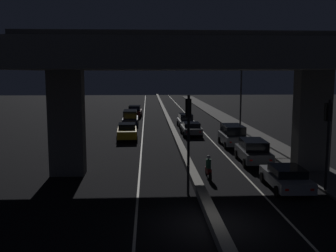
# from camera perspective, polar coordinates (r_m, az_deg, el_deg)

# --- Properties ---
(ground_plane) EXTENTS (200.00, 200.00, 0.00)m
(ground_plane) POSITION_cam_1_polar(r_m,az_deg,el_deg) (17.47, 6.60, -13.94)
(ground_plane) COLOR black
(lane_line_left_inner) EXTENTS (0.12, 126.00, 0.00)m
(lane_line_left_inner) POSITION_cam_1_polar(r_m,az_deg,el_deg) (51.41, -3.59, 0.50)
(lane_line_left_inner) COLOR beige
(lane_line_left_inner) RESTS_ON ground_plane
(lane_line_right_inner) EXTENTS (0.12, 126.00, 0.00)m
(lane_line_right_inner) POSITION_cam_1_polar(r_m,az_deg,el_deg) (51.77, 3.82, 0.54)
(lane_line_right_inner) COLOR beige
(lane_line_right_inner) RESTS_ON ground_plane
(median_divider) EXTENTS (0.52, 126.00, 0.41)m
(median_divider) POSITION_cam_1_polar(r_m,az_deg,el_deg) (51.45, 0.13, 0.74)
(median_divider) COLOR gray
(median_divider) RESTS_ON ground_plane
(sidewalk_right) EXTENTS (2.75, 126.00, 0.14)m
(sidewalk_right) POSITION_cam_1_polar(r_m,az_deg,el_deg) (45.77, 10.78, -0.43)
(sidewalk_right) COLOR #5B5956
(sidewalk_right) RESTS_ON ground_plane
(elevated_overpass) EXTENTS (22.61, 12.82, 9.06)m
(elevated_overpass) POSITION_cam_1_polar(r_m,az_deg,el_deg) (24.96, 3.47, 9.25)
(elevated_overpass) COLOR slate
(elevated_overpass) RESTS_ON ground_plane
(traffic_light_left_of_median) EXTENTS (0.30, 0.49, 5.30)m
(traffic_light_left_of_median) POSITION_cam_1_polar(r_m,az_deg,el_deg) (20.56, 2.97, -0.21)
(traffic_light_left_of_median) COLOR black
(traffic_light_left_of_median) RESTS_ON ground_plane
(traffic_light_right_of_median) EXTENTS (0.30, 0.49, 5.04)m
(traffic_light_right_of_median) POSITION_cam_1_polar(r_m,az_deg,el_deg) (22.62, 22.15, -0.48)
(traffic_light_right_of_median) COLOR black
(traffic_light_right_of_median) RESTS_ON ground_plane
(street_lamp) EXTENTS (2.57, 0.32, 8.59)m
(street_lamp) POSITION_cam_1_polar(r_m,az_deg,el_deg) (43.51, 10.12, 5.78)
(street_lamp) COLOR #2D2D30
(street_lamp) RESTS_ON ground_plane
(car_silver_lead) EXTENTS (2.09, 4.41, 1.32)m
(car_silver_lead) POSITION_cam_1_polar(r_m,az_deg,el_deg) (22.91, 16.75, -7.12)
(car_silver_lead) COLOR gray
(car_silver_lead) RESTS_ON ground_plane
(car_grey_second) EXTENTS (2.15, 4.64, 1.69)m
(car_grey_second) POSITION_cam_1_polar(r_m,az_deg,el_deg) (28.87, 12.26, -3.56)
(car_grey_second) COLOR #515459
(car_grey_second) RESTS_ON ground_plane
(car_silver_third) EXTENTS (2.05, 4.42, 1.87)m
(car_silver_third) POSITION_cam_1_polar(r_m,az_deg,el_deg) (35.20, 9.39, -1.30)
(car_silver_third) COLOR gray
(car_silver_third) RESTS_ON ground_plane
(car_grey_fourth) EXTENTS (2.04, 4.34, 1.36)m
(car_grey_fourth) POSITION_cam_1_polar(r_m,az_deg,el_deg) (40.83, 3.39, -0.35)
(car_grey_fourth) COLOR #515459
(car_grey_fourth) RESTS_ON ground_plane
(car_white_fifth) EXTENTS (1.88, 4.52, 1.62)m
(car_white_fifth) POSITION_cam_1_polar(r_m,az_deg,el_deg) (46.85, 2.58, 0.84)
(car_white_fifth) COLOR silver
(car_white_fifth) RESTS_ON ground_plane
(car_taxi_yellow_lead_oncoming) EXTENTS (2.12, 4.27, 1.58)m
(car_taxi_yellow_lead_oncoming) POSITION_cam_1_polar(r_m,az_deg,el_deg) (38.31, -5.97, -0.78)
(car_taxi_yellow_lead_oncoming) COLOR gold
(car_taxi_yellow_lead_oncoming) RESTS_ON ground_plane
(car_dark_blue_second_oncoming) EXTENTS (2.02, 4.83, 1.95)m
(car_dark_blue_second_oncoming) POSITION_cam_1_polar(r_m,az_deg,el_deg) (48.08, -5.49, 1.19)
(car_dark_blue_second_oncoming) COLOR #141938
(car_dark_blue_second_oncoming) RESTS_ON ground_plane
(car_dark_red_third_oncoming) EXTENTS (2.13, 4.08, 1.71)m
(car_dark_red_third_oncoming) POSITION_cam_1_polar(r_m,az_deg,el_deg) (57.81, -4.84, 2.15)
(car_dark_red_third_oncoming) COLOR #591414
(car_dark_red_third_oncoming) RESTS_ON ground_plane
(motorcycle_red_filtering_near) EXTENTS (0.33, 1.74, 1.44)m
(motorcycle_red_filtering_near) POSITION_cam_1_polar(r_m,az_deg,el_deg) (24.34, 5.89, -6.16)
(motorcycle_red_filtering_near) COLOR black
(motorcycle_red_filtering_near) RESTS_ON ground_plane
(pedestrian_on_sidewalk) EXTENTS (0.34, 0.34, 1.69)m
(pedestrian_on_sidewalk) POSITION_cam_1_polar(r_m,az_deg,el_deg) (30.87, 18.36, -2.85)
(pedestrian_on_sidewalk) COLOR black
(pedestrian_on_sidewalk) RESTS_ON sidewalk_right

